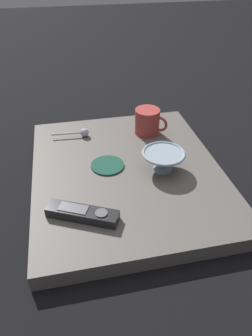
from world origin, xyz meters
The scene contains 7 objects.
ground_plane centered at (0.00, 0.00, 0.00)m, with size 6.00×6.00×0.00m, color black.
table centered at (0.00, 0.00, 0.02)m, with size 0.65×0.55×0.05m.
cereal_bowl centered at (-0.03, -0.10, 0.08)m, with size 0.13×0.13×0.06m.
coffee_mug centered at (0.19, -0.11, 0.09)m, with size 0.09×0.10×0.09m.
teaspoon centered at (0.21, 0.11, 0.06)m, with size 0.03×0.13×0.03m.
tv_remote_near centered at (-0.18, 0.15, 0.06)m, with size 0.12×0.18×0.03m.
drink_coaster centered at (0.02, 0.05, 0.05)m, with size 0.10×0.10×0.01m.
Camera 1 is at (-0.73, 0.16, 0.60)m, focal length 33.34 mm.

